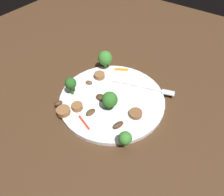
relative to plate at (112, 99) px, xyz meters
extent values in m
plane|color=#422B19|center=(0.00, 0.00, -0.01)|extent=(1.40, 1.40, 0.00)
cylinder|color=white|center=(0.00, 0.00, 0.00)|extent=(0.29, 0.29, 0.01)
cube|color=silver|center=(0.03, 0.08, 0.01)|extent=(0.14, 0.05, 0.00)
cube|color=silver|center=(0.12, 0.11, 0.01)|extent=(0.04, 0.03, 0.00)
cylinder|color=#408630|center=(-0.10, 0.10, 0.02)|extent=(0.01, 0.01, 0.02)
sphere|color=#387A2D|center=(-0.10, 0.10, 0.04)|extent=(0.04, 0.04, 0.04)
cylinder|color=#296420|center=(-0.10, -0.05, 0.02)|extent=(0.01, 0.01, 0.03)
sphere|color=#235B1E|center=(-0.10, -0.05, 0.04)|extent=(0.03, 0.03, 0.03)
cylinder|color=#347525|center=(0.02, -0.03, 0.02)|extent=(0.01, 0.01, 0.02)
sphere|color=#2D6B23|center=(0.02, -0.03, 0.04)|extent=(0.04, 0.04, 0.04)
cylinder|color=#408630|center=(0.11, -0.10, 0.02)|extent=(0.01, 0.01, 0.02)
sphere|color=#387A2D|center=(0.11, -0.10, 0.03)|extent=(0.03, 0.03, 0.03)
cylinder|color=brown|center=(-0.05, -0.08, 0.01)|extent=(0.04, 0.04, 0.01)
cylinder|color=brown|center=(0.08, -0.01, 0.01)|extent=(0.04, 0.04, 0.01)
cylinder|color=brown|center=(-0.08, 0.05, 0.01)|extent=(0.04, 0.04, 0.01)
cylinder|color=brown|center=(-0.07, -0.11, 0.01)|extent=(0.04, 0.04, 0.01)
ellipsoid|color=#422B19|center=(-0.02, -0.02, 0.01)|extent=(0.03, 0.02, 0.01)
ellipsoid|color=brown|center=(-0.09, 0.01, 0.01)|extent=(0.02, 0.02, 0.01)
ellipsoid|color=#4C331E|center=(-0.01, -0.08, 0.01)|extent=(0.02, 0.03, 0.01)
ellipsoid|color=#422B19|center=(-0.10, -0.10, 0.01)|extent=(0.02, 0.03, 0.01)
ellipsoid|color=#422B19|center=(0.07, -0.07, 0.01)|extent=(0.02, 0.03, 0.01)
ellipsoid|color=#4C331E|center=(0.00, 0.00, 0.01)|extent=(0.03, 0.03, 0.01)
cube|color=orange|center=(-0.05, 0.11, 0.01)|extent=(0.04, 0.03, 0.00)
cube|color=red|center=(-0.01, -0.11, 0.01)|extent=(0.05, 0.02, 0.00)
camera|label=1|loc=(0.24, -0.33, 0.43)|focal=34.51mm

